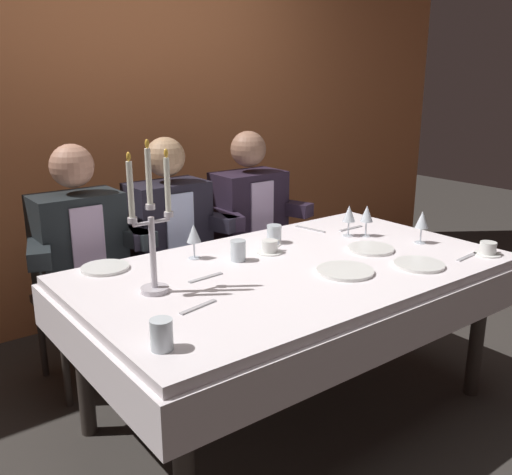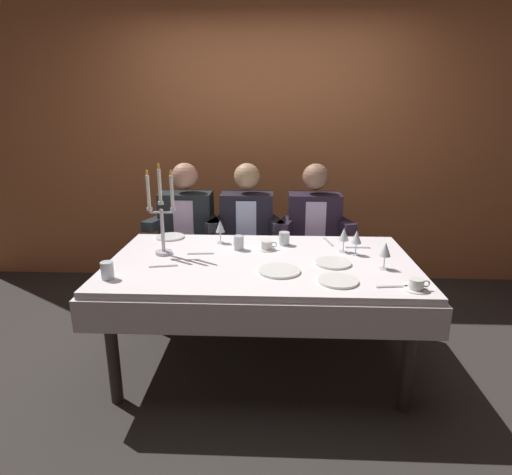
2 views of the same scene
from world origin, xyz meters
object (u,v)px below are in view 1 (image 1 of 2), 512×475
(dining_table, at_px, (293,290))
(water_tumbler_1, at_px, (238,251))
(candelabra, at_px, (152,232))
(coffee_cup_0, at_px, (270,247))
(seated_diner_0, at_px, (79,246))
(dinner_plate_0, at_px, (419,264))
(dinner_plate_3, at_px, (371,249))
(wine_glass_0, at_px, (422,221))
(coffee_cup_1, at_px, (488,249))
(water_tumbler_2, at_px, (162,335))
(seated_diner_1, at_px, (168,230))
(dinner_plate_1, at_px, (345,271))
(wine_glass_2, at_px, (194,234))
(wine_glass_3, at_px, (367,215))
(wine_glass_1, at_px, (349,215))
(seated_diner_2, at_px, (248,215))
(dinner_plate_2, at_px, (105,268))
(water_tumbler_0, at_px, (274,234))

(dining_table, bearing_deg, water_tumbler_1, 127.74)
(candelabra, distance_m, coffee_cup_0, 0.71)
(coffee_cup_0, distance_m, seated_diner_0, 0.96)
(dinner_plate_0, xyz_separation_m, dinner_plate_3, (0.01, 0.29, 0.00))
(candelabra, xyz_separation_m, wine_glass_0, (1.37, -0.21, -0.13))
(water_tumbler_1, height_order, coffee_cup_1, water_tumbler_1)
(water_tumbler_2, distance_m, coffee_cup_0, 1.04)
(dining_table, xyz_separation_m, seated_diner_1, (-0.14, 0.89, 0.11))
(candelabra, xyz_separation_m, dinner_plate_0, (1.07, -0.43, -0.24))
(coffee_cup_0, bearing_deg, dinner_plate_1, -78.95)
(dinner_plate_1, bearing_deg, candelabra, 158.73)
(candelabra, relative_size, wine_glass_2, 3.60)
(candelabra, bearing_deg, seated_diner_1, 58.10)
(candelabra, relative_size, wine_glass_3, 3.60)
(dinner_plate_0, xyz_separation_m, water_tumbler_2, (-1.28, -0.01, 0.04))
(wine_glass_2, bearing_deg, water_tumbler_1, -46.49)
(dinner_plate_3, bearing_deg, water_tumbler_1, 156.65)
(dinner_plate_0, xyz_separation_m, water_tumbler_1, (-0.59, 0.55, 0.04))
(dining_table, height_order, seated_diner_0, seated_diner_0)
(dinner_plate_3, relative_size, wine_glass_1, 1.35)
(wine_glass_1, bearing_deg, seated_diner_1, 134.22)
(seated_diner_1, distance_m, seated_diner_2, 0.55)
(wine_glass_3, bearing_deg, dining_table, -168.09)
(dinner_plate_3, bearing_deg, seated_diner_1, 121.87)
(seated_diner_1, bearing_deg, dinner_plate_2, -141.86)
(wine_glass_0, height_order, wine_glass_3, same)
(dinner_plate_3, distance_m, wine_glass_0, 0.32)
(dinner_plate_0, bearing_deg, seated_diner_1, 115.13)
(dining_table, height_order, candelabra, candelabra)
(water_tumbler_2, bearing_deg, dinner_plate_2, 78.94)
(water_tumbler_1, height_order, seated_diner_0, seated_diner_0)
(dinner_plate_2, xyz_separation_m, wine_glass_3, (1.30, -0.33, 0.11))
(dinner_plate_3, distance_m, coffee_cup_1, 0.54)
(dinner_plate_0, height_order, coffee_cup_1, coffee_cup_1)
(dining_table, xyz_separation_m, coffee_cup_0, (0.03, 0.21, 0.15))
(seated_diner_2, bearing_deg, seated_diner_0, 180.00)
(coffee_cup_1, bearing_deg, dining_table, 152.23)
(wine_glass_2, xyz_separation_m, water_tumbler_1, (0.14, -0.15, -0.07))
(wine_glass_1, bearing_deg, dining_table, -160.99)
(seated_diner_1, xyz_separation_m, seated_diner_2, (0.55, 0.00, 0.00))
(wine_glass_0, bearing_deg, seated_diner_1, 130.92)
(wine_glass_0, relative_size, water_tumbler_2, 1.65)
(wine_glass_2, distance_m, water_tumbler_0, 0.46)
(wine_glass_0, xyz_separation_m, water_tumbler_1, (-0.89, 0.33, -0.07))
(candelabra, bearing_deg, seated_diner_0, 90.39)
(dinner_plate_2, xyz_separation_m, water_tumbler_1, (0.53, -0.26, 0.04))
(dinner_plate_2, xyz_separation_m, water_tumbler_2, (-0.16, -0.81, 0.04))
(dinner_plate_2, height_order, wine_glass_3, wine_glass_3)
(dinner_plate_2, relative_size, water_tumbler_1, 2.16)
(candelabra, xyz_separation_m, water_tumbler_2, (-0.21, -0.44, -0.19))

